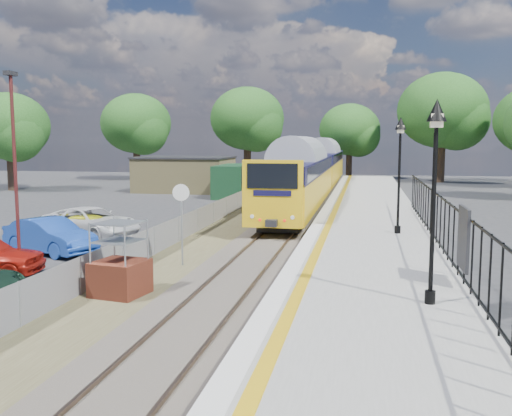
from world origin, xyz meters
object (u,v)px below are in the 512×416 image
(car_blue, at_px, (50,236))
(car_yellow, at_px, (93,227))
(carpark_lamp, at_px, (15,159))
(train, at_px, (314,169))
(car_white, at_px, (91,222))
(victorian_lamp_south, at_px, (435,154))
(victorian_lamp_north, at_px, (400,148))
(speed_sign, at_px, (181,210))
(brick_plinth, at_px, (120,261))

(car_blue, xyz_separation_m, car_yellow, (0.07, 3.59, -0.17))
(carpark_lamp, xyz_separation_m, car_yellow, (-0.56, 6.65, -3.41))
(train, bearing_deg, car_yellow, -112.51)
(carpark_lamp, bearing_deg, car_white, 96.81)
(train, distance_m, carpark_lamp, 28.36)
(train, height_order, car_white, train)
(car_white, bearing_deg, car_yellow, -120.12)
(victorian_lamp_south, xyz_separation_m, victorian_lamp_north, (-0.20, 10.00, 0.00))
(speed_sign, xyz_separation_m, car_white, (-6.28, 5.31, -1.38))
(victorian_lamp_north, height_order, car_white, victorian_lamp_north)
(victorian_lamp_north, xyz_separation_m, car_yellow, (-13.81, 1.34, -3.75))
(victorian_lamp_south, bearing_deg, car_yellow, 141.02)
(victorian_lamp_north, xyz_separation_m, brick_plinth, (-8.33, -7.79, -3.21))
(speed_sign, relative_size, carpark_lamp, 0.44)
(victorian_lamp_north, xyz_separation_m, car_blue, (-13.88, -2.25, -3.58))
(victorian_lamp_north, xyz_separation_m, car_white, (-14.08, 1.67, -3.59))
(brick_plinth, height_order, carpark_lamp, carpark_lamp)
(train, bearing_deg, speed_sign, -95.60)
(victorian_lamp_north, distance_m, car_yellow, 14.37)
(victorian_lamp_south, bearing_deg, car_white, 140.74)
(carpark_lamp, distance_m, car_blue, 4.50)
(train, relative_size, carpark_lamp, 5.90)
(victorian_lamp_north, relative_size, car_blue, 1.05)
(train, relative_size, brick_plinth, 18.07)
(carpark_lamp, relative_size, car_white, 1.36)
(speed_sign, height_order, car_blue, speed_sign)
(car_blue, bearing_deg, brick_plinth, -111.67)
(speed_sign, distance_m, car_white, 8.34)
(brick_plinth, distance_m, carpark_lamp, 6.21)
(victorian_lamp_south, bearing_deg, speed_sign, 141.52)
(car_blue, bearing_deg, victorian_lamp_south, -95.53)
(brick_plinth, bearing_deg, speed_sign, 82.73)
(train, xyz_separation_m, car_white, (-8.78, -20.19, -1.63))
(train, height_order, car_blue, train)
(brick_plinth, xyz_separation_m, car_blue, (-5.55, 5.54, -0.36))
(victorian_lamp_north, bearing_deg, car_blue, -170.79)
(brick_plinth, bearing_deg, victorian_lamp_north, 43.10)
(brick_plinth, relative_size, speed_sign, 0.74)
(speed_sign, height_order, carpark_lamp, carpark_lamp)
(car_yellow, bearing_deg, train, -20.47)
(victorian_lamp_north, bearing_deg, speed_sign, -154.98)
(train, relative_size, car_blue, 9.31)
(car_white, bearing_deg, brick_plinth, -128.07)
(brick_plinth, distance_m, car_blue, 7.85)
(train, distance_m, car_blue, 25.64)
(victorian_lamp_south, bearing_deg, car_blue, 151.17)
(car_blue, height_order, car_yellow, car_blue)
(car_white, bearing_deg, carpark_lamp, -152.53)
(train, bearing_deg, victorian_lamp_south, -80.20)
(victorian_lamp_south, distance_m, victorian_lamp_north, 10.00)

